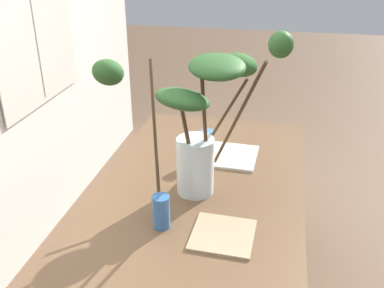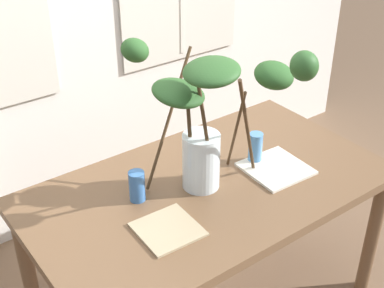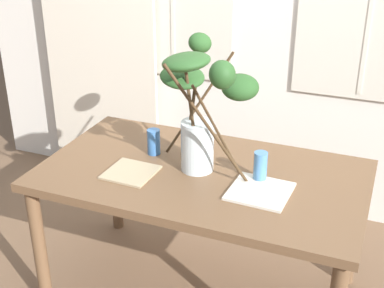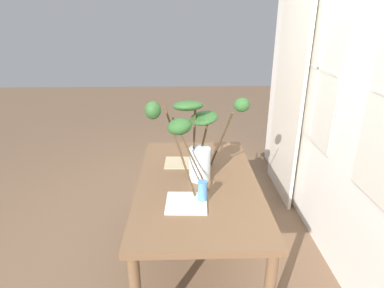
% 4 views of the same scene
% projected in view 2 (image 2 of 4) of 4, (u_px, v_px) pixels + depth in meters
% --- Properties ---
extents(dining_table, '(1.56, 0.88, 0.74)m').
position_uv_depth(dining_table, '(209.00, 200.00, 2.32)').
color(dining_table, brown).
rests_on(dining_table, ground).
extents(vase_with_branches, '(0.58, 0.77, 0.67)m').
position_uv_depth(vase_with_branches, '(209.00, 115.00, 2.09)').
color(vase_with_branches, silver).
rests_on(vase_with_branches, dining_table).
extents(drinking_glass_blue_left, '(0.07, 0.07, 0.13)m').
position_uv_depth(drinking_glass_blue_left, '(137.00, 186.00, 2.16)').
color(drinking_glass_blue_left, '#386BAD').
rests_on(drinking_glass_blue_left, dining_table).
extents(drinking_glass_blue_right, '(0.06, 0.06, 0.15)m').
position_uv_depth(drinking_glass_blue_right, '(255.00, 148.00, 2.40)').
color(drinking_glass_blue_right, '#4C84BC').
rests_on(drinking_glass_blue_right, dining_table).
extents(plate_square_left, '(0.23, 0.23, 0.01)m').
position_uv_depth(plate_square_left, '(168.00, 229.00, 2.02)').
color(plate_square_left, tan).
rests_on(plate_square_left, dining_table).
extents(plate_square_right, '(0.28, 0.28, 0.01)m').
position_uv_depth(plate_square_right, '(276.00, 168.00, 2.38)').
color(plate_square_right, silver).
rests_on(plate_square_right, dining_table).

